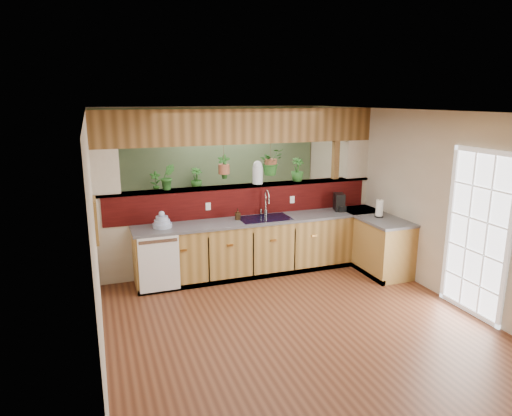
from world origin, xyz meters
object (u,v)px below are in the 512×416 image
object	(u,v)px
paper_towel	(379,209)
glass_jar	(258,172)
faucet	(266,202)
coffee_maker	(339,203)
dish_stack	(162,222)
shelving_console	(184,214)
soap_dispenser	(238,214)

from	to	relation	value
paper_towel	glass_jar	size ratio (longest dim) A/B	0.78
faucet	paper_towel	distance (m)	1.82
coffee_maker	glass_jar	distance (m)	1.50
coffee_maker	faucet	bearing A→B (deg)	-167.50
dish_stack	shelving_console	size ratio (longest dim) A/B	0.20
glass_jar	shelving_console	distance (m)	2.35
soap_dispenser	shelving_console	xyz separation A→B (m)	(-0.43, 2.21, -0.49)
dish_stack	glass_jar	world-z (taller)	glass_jar
paper_towel	shelving_console	xyz separation A→B (m)	(-2.62, 2.82, -0.54)
glass_jar	paper_towel	bearing A→B (deg)	-27.97
shelving_console	glass_jar	bearing A→B (deg)	-62.85
dish_stack	glass_jar	size ratio (longest dim) A/B	0.75
soap_dispenser	paper_towel	xyz separation A→B (m)	(2.19, -0.61, 0.05)
faucet	coffee_maker	size ratio (longest dim) A/B	1.46
dish_stack	soap_dispenser	bearing A→B (deg)	1.81
faucet	coffee_maker	distance (m)	1.29
faucet	glass_jar	size ratio (longest dim) A/B	1.12
soap_dispenser	glass_jar	world-z (taller)	glass_jar
dish_stack	soap_dispenser	size ratio (longest dim) A/B	1.66
coffee_maker	glass_jar	bearing A→B (deg)	-176.09
faucet	paper_towel	size ratio (longest dim) A/B	1.43
faucet	paper_towel	xyz separation A→B (m)	(1.67, -0.71, -0.09)
soap_dispenser	glass_jar	size ratio (longest dim) A/B	0.45
faucet	dish_stack	distance (m)	1.71
soap_dispenser	paper_towel	size ratio (longest dim) A/B	0.57
faucet	paper_towel	world-z (taller)	faucet
coffee_maker	shelving_console	distance (m)	3.20
soap_dispenser	shelving_console	world-z (taller)	soap_dispenser
soap_dispenser	coffee_maker	xyz separation A→B (m)	(1.80, -0.02, 0.05)
coffee_maker	paper_towel	distance (m)	0.71
coffee_maker	shelving_console	size ratio (longest dim) A/B	0.20
dish_stack	coffee_maker	xyz separation A→B (m)	(2.98, 0.02, 0.06)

